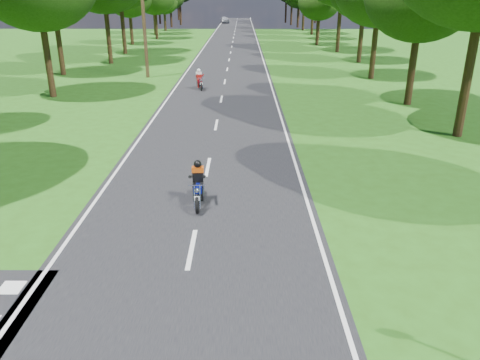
{
  "coord_description": "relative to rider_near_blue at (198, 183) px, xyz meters",
  "views": [
    {
      "loc": [
        1.28,
        -8.33,
        6.04
      ],
      "look_at": [
        1.22,
        4.0,
        1.1
      ],
      "focal_mm": 35.0,
      "sensor_mm": 36.0,
      "label": 1
    }
  ],
  "objects": [
    {
      "name": "rider_near_blue",
      "position": [
        0.0,
        0.0,
        0.0
      ],
      "size": [
        0.61,
        1.65,
        1.36
      ],
      "primitive_type": null,
      "rotation": [
        0.0,
        0.0,
        0.04
      ],
      "color": "navy",
      "rests_on": "main_road"
    },
    {
      "name": "ground",
      "position": [
        0.06,
        -4.75,
        -0.7
      ],
      "size": [
        160.0,
        160.0,
        0.0
      ],
      "primitive_type": "plane",
      "color": "#235012",
      "rests_on": "ground"
    },
    {
      "name": "main_road",
      "position": [
        0.06,
        45.25,
        -0.69
      ],
      "size": [
        7.0,
        140.0,
        0.02
      ],
      "primitive_type": "cube",
      "color": "black",
      "rests_on": "ground"
    },
    {
      "name": "rider_far_red",
      "position": [
        -1.53,
        18.39,
        -0.0
      ],
      "size": [
        0.93,
        1.7,
        1.35
      ],
      "primitive_type": null,
      "rotation": [
        0.0,
        0.0,
        0.26
      ],
      "color": "#B10D25",
      "rests_on": "main_road"
    },
    {
      "name": "distant_car",
      "position": [
        -2.45,
        92.89,
        0.01
      ],
      "size": [
        2.17,
        4.24,
        1.38
      ],
      "primitive_type": "imported",
      "rotation": [
        0.0,
        0.0,
        0.14
      ],
      "color": "#B7B9BE",
      "rests_on": "main_road"
    },
    {
      "name": "road_markings",
      "position": [
        -0.07,
        43.38,
        -0.67
      ],
      "size": [
        7.4,
        140.0,
        0.01
      ],
      "color": "silver",
      "rests_on": "main_road"
    },
    {
      "name": "telegraph_pole",
      "position": [
        -5.94,
        23.25,
        3.37
      ],
      "size": [
        1.2,
        0.26,
        8.0
      ],
      "color": "#382616",
      "rests_on": "ground"
    }
  ]
}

